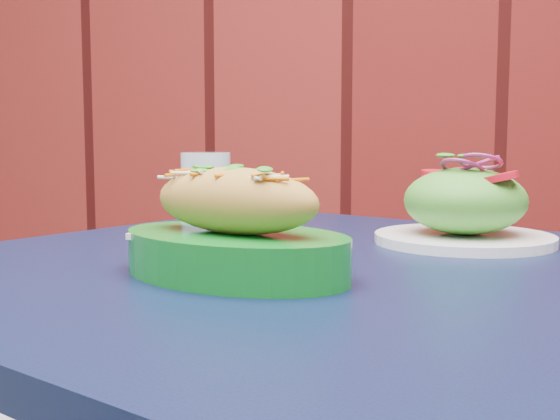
% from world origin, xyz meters
% --- Properties ---
extents(cafe_table, '(1.03, 1.03, 0.75)m').
position_xyz_m(cafe_table, '(0.20, 1.84, 0.66)').
color(cafe_table, black).
rests_on(cafe_table, ground).
extents(banh_mi_basket, '(0.28, 0.23, 0.11)m').
position_xyz_m(banh_mi_basket, '(0.15, 1.73, 0.79)').
color(banh_mi_basket, '#0C721E').
rests_on(banh_mi_basket, cafe_table).
extents(salad_plate, '(0.22, 0.22, 0.11)m').
position_xyz_m(salad_plate, '(0.35, 2.01, 0.79)').
color(salad_plate, white).
rests_on(salad_plate, cafe_table).
extents(water_glass, '(0.07, 0.07, 0.11)m').
position_xyz_m(water_glass, '(0.00, 2.01, 0.81)').
color(water_glass, silver).
rests_on(water_glass, cafe_table).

